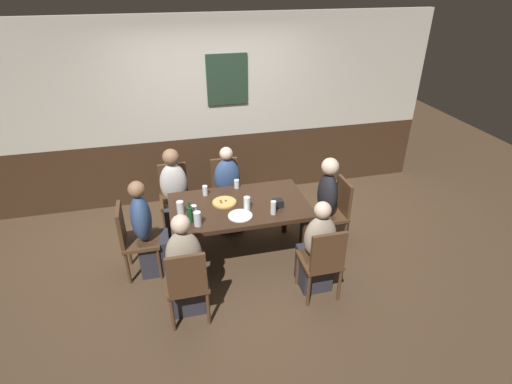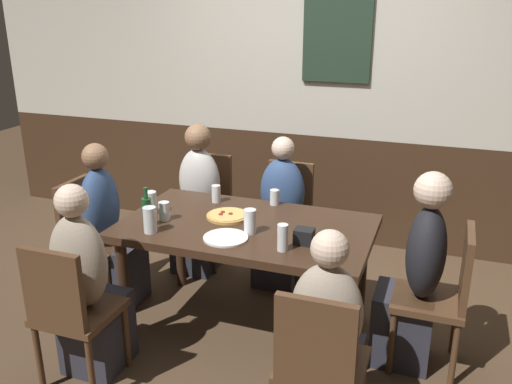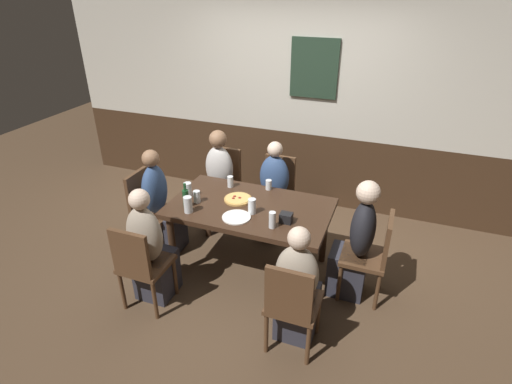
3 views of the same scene
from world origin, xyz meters
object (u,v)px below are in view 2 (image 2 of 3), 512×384
Objects in this scene: chair_head_west at (89,234)px; person_left_near at (88,296)px; pint_glass_pale at (250,223)px; plate_white_large at (226,238)px; chair_mid_far at (286,213)px; beer_glass_tall at (216,194)px; condiment_caddy at (304,236)px; beer_glass_half at (164,212)px; person_mid_far at (280,223)px; highball_clear at (283,239)px; person_head_east at (414,285)px; person_right_near at (327,349)px; chair_left_far at (206,202)px; pizza at (228,216)px; chair_head_east at (443,292)px; tumbler_short at (150,222)px; beer_bottle_green at (147,211)px; chair_left_near at (70,308)px; dining_table at (247,237)px; person_left_far at (198,209)px; pint_glass_amber at (275,198)px; chair_right_near at (319,363)px; pint_glass_stout at (151,203)px; person_head_west at (109,238)px.

person_left_near is (0.51, -0.71, -0.01)m from chair_head_west.
pint_glass_pale is 0.56× the size of plate_white_large.
chair_mid_far is 0.72m from beer_glass_tall.
beer_glass_half is at bearing 177.11° from condiment_caddy.
person_mid_far reaches higher than highball_clear.
person_right_near is at bearing -116.25° from person_head_east.
chair_left_far reaches higher than plate_white_large.
beer_glass_tall is (0.34, -0.57, 0.30)m from chair_left_far.
chair_head_west reaches higher than pizza.
person_right_near reaches higher than chair_head_east.
person_right_near reaches higher than beer_glass_tall.
beer_glass_half is 0.20m from tumbler_short.
chair_left_far is 1.56m from highball_clear.
beer_bottle_green is (0.12, 0.48, 0.35)m from person_left_near.
chair_left_near is 0.76× the size of person_left_near.
person_left_far reaches higher than dining_table.
person_left_near reaches higher than pint_glass_amber.
pint_glass_pale reaches higher than chair_right_near.
pint_glass_amber is at bearing -80.03° from person_mid_far.
chair_left_near is 5.67× the size of highball_clear.
chair_left_near is at bearing -90.00° from chair_left_far.
person_left_far reaches higher than pint_glass_stout.
chair_left_near is 1.37m from chair_right_near.
chair_left_far is 2.22m from chair_right_near.
chair_mid_far is at bearing 79.11° from pizza.
person_left_far is 9.78× the size of beer_glass_half.
beer_bottle_green reaches higher than dining_table.
person_head_west is 9.72× the size of beer_glass_half.
person_left_far reaches higher than pizza.
tumbler_short is (-0.50, -1.02, 0.34)m from person_mid_far.
beer_bottle_green is at bearing 159.02° from person_right_near.
pint_glass_stout is 0.21m from beer_bottle_green.
chair_right_near is 1.93m from person_head_west.
beer_glass_tall is at bearing 148.49° from condiment_caddy.
chair_left_near is 0.78× the size of person_mid_far.
highball_clear reaches higher than chair_right_near.
person_left_far reaches higher than chair_head_east.
highball_clear is (1.01, 0.43, 0.32)m from person_left_near.
chair_right_near is 7.32× the size of beer_glass_tall.
chair_head_east is 3.53× the size of beer_bottle_green.
dining_table is 14.15× the size of condiment_caddy.
pint_glass_stout is (0.03, 0.67, 0.32)m from person_left_near.
pint_glass_pale is (0.07, -0.99, 0.31)m from chair_mid_far.
chair_left_far is at bearing 153.10° from person_head_east.
pizza is (0.53, -0.64, 0.25)m from person_left_far.
person_head_east is 1.65m from beer_bottle_green.
beer_glass_tall is (-0.41, 0.42, -0.01)m from pint_glass_pale.
person_left_near is at bearing -103.76° from beer_bottle_green.
highball_clear is 0.89m from beer_glass_tall.
chair_left_far is at bearing 121.34° from beer_glass_tall.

